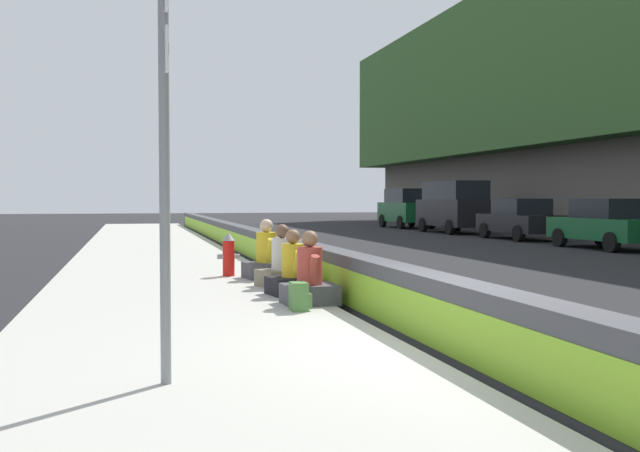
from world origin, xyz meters
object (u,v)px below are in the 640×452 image
Objects in this scene: parked_car_fourth at (607,224)px; parked_car_farther at (407,208)px; route_sign_post at (165,139)px; backpack at (299,297)px; seated_person_middle at (293,274)px; parked_car_far at (454,206)px; parked_car_midline at (520,219)px; seated_person_far at (266,260)px; fire_hydrant at (229,254)px; seated_person_rear at (282,267)px; seated_person_foreground at (310,281)px.

parked_car_farther is at bearing 0.14° from parked_car_fourth.
backpack is at bearing -28.49° from route_sign_post.
seated_person_middle is 25.41m from parked_car_far.
route_sign_post is 26.23m from parked_car_midline.
seated_person_middle is 2.68× the size of backpack.
seated_person_far is 0.24× the size of parked_car_farther.
fire_hydrant is 0.82× the size of seated_person_middle.
parked_car_farther reaches higher than seated_person_rear.
seated_person_foreground reaches higher than seated_person_middle.
parked_car_farther is at bearing -28.34° from fire_hydrant.
backpack is at bearing 170.74° from seated_person_middle.
parked_car_midline is at bearing -41.79° from seated_person_rear.
fire_hydrant is at bearing 11.65° from seated_person_middle.
route_sign_post is at bearing 157.13° from seated_person_middle.
parked_car_midline is 0.88× the size of parked_car_far.
seated_person_rear is (1.16, -0.06, 0.01)m from seated_person_middle.
parked_car_midline reaches higher than seated_person_middle.
seated_person_foreground is 0.24× the size of parked_car_fourth.
seated_person_middle is 20.53m from parked_car_midline.
fire_hydrant is at bearing 4.31° from backpack.
seated_person_far is (1.39, 0.03, 0.02)m from seated_person_rear.
seated_person_rear reaches higher than seated_person_foreground.
route_sign_post is 4.09× the size of fire_hydrant.
parked_car_farther is (25.86, -12.96, 0.68)m from seated_person_far.
seated_person_middle is at bearing 155.44° from parked_car_farther.
parked_car_far is (22.98, -12.93, 0.87)m from seated_person_foreground.
parked_car_farther is (30.13, -13.26, 0.85)m from backpack.
seated_person_foreground is at bearing -28.16° from route_sign_post.
parked_car_midline is at bearing -36.03° from route_sign_post.
seated_person_far is (3.68, -0.01, 0.02)m from seated_person_foreground.
parked_car_far is at bearing -33.78° from seated_person_far.
seated_person_rear is 0.22× the size of parked_car_far.
fire_hydrant is 2.20× the size of backpack.
route_sign_post reaches higher than backpack.
parked_car_fourth is 1.00× the size of parked_car_midline.
route_sign_post is 37.11m from parked_car_farther.
parked_car_fourth reaches higher than seated_person_rear.
fire_hydrant is 18.70m from parked_car_midline.
fire_hydrant is at bearing 151.66° from parked_car_farther.
seated_person_foreground is 0.94× the size of seated_person_far.
parked_car_far is 6.56m from parked_car_farther.
fire_hydrant is 3.21m from seated_person_middle.
parked_car_fourth is (15.28, -15.31, -1.35)m from route_sign_post.
backpack is 22.06m from parked_car_midline.
seated_person_foreground is at bearing 178.84° from seated_person_rear.
parked_car_fourth is (11.59, -13.31, 0.53)m from backpack.
seated_person_middle is at bearing 127.15° from parked_car_fourth.
route_sign_post is 4.59m from backpack.
fire_hydrant is 0.79× the size of seated_person_rear.
parked_car_midline is (13.23, -13.10, 0.36)m from seated_person_far.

